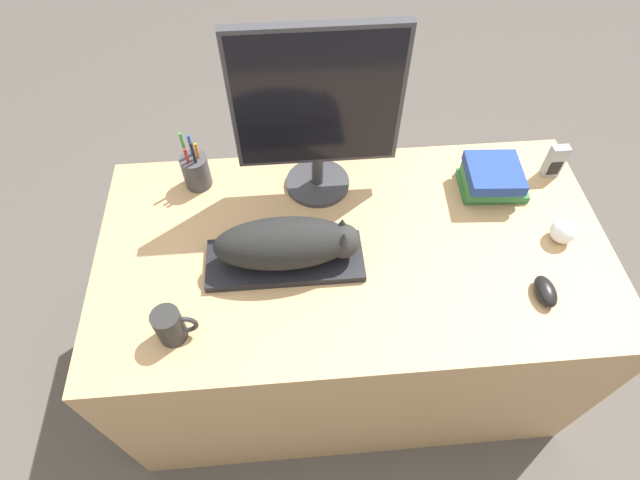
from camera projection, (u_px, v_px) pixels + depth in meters
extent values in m
plane|color=#4C4742|center=(356.00, 453.00, 1.82)|extent=(12.00, 12.00, 0.00)
cube|color=tan|center=(348.00, 309.00, 1.75)|extent=(1.49, 0.78, 0.76)
cube|color=black|center=(285.00, 260.00, 1.40)|extent=(0.44, 0.16, 0.02)
ellipsoid|color=black|center=(283.00, 243.00, 1.33)|extent=(0.38, 0.15, 0.14)
sphere|color=#262626|center=(343.00, 241.00, 1.35)|extent=(0.10, 0.10, 0.10)
cone|color=#262626|center=(344.00, 238.00, 1.30)|extent=(0.03, 0.03, 0.04)
cone|color=#262626|center=(342.00, 224.00, 1.32)|extent=(0.03, 0.03, 0.04)
cylinder|color=#333338|center=(318.00, 183.00, 1.58)|extent=(0.20, 0.20, 0.02)
cylinder|color=#333338|center=(318.00, 169.00, 1.53)|extent=(0.04, 0.04, 0.11)
cube|color=#333338|center=(317.00, 100.00, 1.32)|extent=(0.46, 0.03, 0.43)
cube|color=black|center=(317.00, 102.00, 1.32)|extent=(0.44, 0.01, 0.41)
ellipsoid|color=black|center=(545.00, 291.00, 1.33)|extent=(0.05, 0.10, 0.04)
cylinder|color=black|center=(169.00, 326.00, 1.23)|extent=(0.07, 0.07, 0.11)
torus|color=black|center=(184.00, 325.00, 1.24)|extent=(0.07, 0.01, 0.07)
cylinder|color=#38383D|center=(196.00, 171.00, 1.55)|extent=(0.08, 0.08, 0.11)
cylinder|color=orange|center=(199.00, 158.00, 1.51)|extent=(0.01, 0.01, 0.12)
cylinder|color=#1E47B2|center=(193.00, 153.00, 1.51)|extent=(0.01, 0.01, 0.14)
cylinder|color=#338C38|center=(186.00, 154.00, 1.49)|extent=(0.01, 0.01, 0.16)
cylinder|color=#B21E1E|center=(189.00, 164.00, 1.50)|extent=(0.01, 0.01, 0.12)
cylinder|color=black|center=(196.00, 161.00, 1.49)|extent=(0.01, 0.01, 0.14)
sphere|color=silver|center=(563.00, 231.00, 1.43)|extent=(0.07, 0.07, 0.07)
cube|color=#99999E|center=(555.00, 161.00, 1.57)|extent=(0.05, 0.03, 0.12)
cube|color=black|center=(554.00, 168.00, 1.57)|extent=(0.04, 0.00, 0.05)
cube|color=#2D6B38|center=(492.00, 185.00, 1.57)|extent=(0.21, 0.15, 0.03)
cube|color=#2D6B38|center=(491.00, 181.00, 1.53)|extent=(0.18, 0.15, 0.04)
cube|color=navy|center=(494.00, 173.00, 1.50)|extent=(0.17, 0.17, 0.04)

